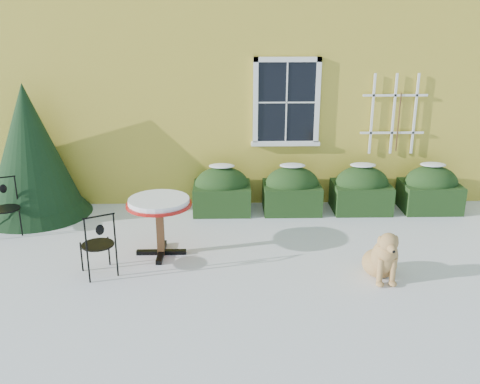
{
  "coord_description": "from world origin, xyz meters",
  "views": [
    {
      "loc": [
        -0.18,
        -6.85,
        3.55
      ],
      "look_at": [
        0.0,
        1.0,
        0.9
      ],
      "focal_mm": 40.0,
      "sensor_mm": 36.0,
      "label": 1
    }
  ],
  "objects_px": {
    "evergreen_shrub": "(32,163)",
    "patio_chair_far": "(6,206)",
    "patio_chair_near": "(98,244)",
    "bistro_table": "(159,208)",
    "dog": "(383,258)"
  },
  "relations": [
    {
      "from": "patio_chair_near",
      "to": "patio_chair_far",
      "type": "height_order",
      "value": "patio_chair_near"
    },
    {
      "from": "bistro_table",
      "to": "dog",
      "type": "bearing_deg",
      "value": -15.2
    },
    {
      "from": "evergreen_shrub",
      "to": "bistro_table",
      "type": "height_order",
      "value": "evergreen_shrub"
    },
    {
      "from": "bistro_table",
      "to": "patio_chair_near",
      "type": "bearing_deg",
      "value": -139.96
    },
    {
      "from": "evergreen_shrub",
      "to": "patio_chair_far",
      "type": "distance_m",
      "value": 1.04
    },
    {
      "from": "bistro_table",
      "to": "patio_chair_far",
      "type": "distance_m",
      "value": 2.85
    },
    {
      "from": "evergreen_shrub",
      "to": "dog",
      "type": "relative_size",
      "value": 2.77
    },
    {
      "from": "patio_chair_near",
      "to": "bistro_table",
      "type": "bearing_deg",
      "value": -168.07
    },
    {
      "from": "patio_chair_far",
      "to": "dog",
      "type": "relative_size",
      "value": 1.09
    },
    {
      "from": "evergreen_shrub",
      "to": "patio_chair_far",
      "type": "relative_size",
      "value": 2.55
    },
    {
      "from": "patio_chair_near",
      "to": "evergreen_shrub",
      "type": "bearing_deg",
      "value": -83.33
    },
    {
      "from": "bistro_table",
      "to": "patio_chair_near",
      "type": "relative_size",
      "value": 1.03
    },
    {
      "from": "dog",
      "to": "bistro_table",
      "type": "bearing_deg",
      "value": 162.3
    },
    {
      "from": "patio_chair_far",
      "to": "dog",
      "type": "distance_m",
      "value": 6.13
    },
    {
      "from": "evergreen_shrub",
      "to": "bistro_table",
      "type": "distance_m",
      "value": 3.1
    }
  ]
}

